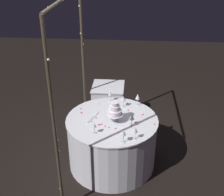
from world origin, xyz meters
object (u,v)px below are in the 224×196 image
object	(u,v)px
tiered_cake	(115,110)
wine_glass_1	(123,99)
wine_glass_3	(110,94)
wine_glass_5	(138,97)
side_table	(108,104)
cake_knife	(93,117)
wine_glass_4	(132,117)
decorative_arch	(70,68)
wine_glass_2	(135,130)
main_table	(112,142)
wine_glass_6	(123,133)
wine_glass_0	(94,126)

from	to	relation	value
tiered_cake	wine_glass_1	distance (m)	0.40
wine_glass_3	wine_glass_5	xyz separation A→B (m)	(-0.10, -0.40, 0.01)
side_table	cake_knife	distance (m)	1.11
wine_glass_1	wine_glass_4	size ratio (longest dim) A/B	1.01
decorative_arch	side_table	world-z (taller)	decorative_arch
decorative_arch	wine_glass_2	distance (m)	1.08
wine_glass_2	wine_glass_4	xyz separation A→B (m)	(0.28, 0.04, 0.00)
decorative_arch	wine_glass_2	bearing A→B (deg)	-116.98
wine_glass_4	decorative_arch	bearing A→B (deg)	80.62
wine_glass_5	wine_glass_1	bearing A→B (deg)	105.27
decorative_arch	cake_knife	world-z (taller)	decorative_arch
cake_knife	decorative_arch	bearing A→B (deg)	96.73
decorative_arch	side_table	xyz separation A→B (m)	(1.07, -0.36, -1.09)
wine_glass_2	wine_glass_4	bearing A→B (deg)	8.44
decorative_arch	tiered_cake	distance (m)	0.77
main_table	cake_knife	bearing A→B (deg)	83.32
decorative_arch	wine_glass_6	distance (m)	1.01
wine_glass_2	main_table	bearing A→B (deg)	36.08
wine_glass_0	wine_glass_6	bearing A→B (deg)	-113.21
wine_glass_0	wine_glass_5	world-z (taller)	wine_glass_5
main_table	wine_glass_1	world-z (taller)	wine_glass_1
wine_glass_0	wine_glass_1	distance (m)	0.75
wine_glass_4	cake_knife	size ratio (longest dim) A/B	0.59
main_table	wine_glass_2	world-z (taller)	wine_glass_2
decorative_arch	wine_glass_3	distance (m)	0.89
wine_glass_0	decorative_arch	bearing A→B (deg)	43.60
decorative_arch	main_table	xyz separation A→B (m)	(0.00, -0.51, -1.07)
wine_glass_1	wine_glass_2	size ratio (longest dim) A/B	1.03
tiered_cake	wine_glass_3	xyz separation A→B (m)	(0.54, 0.10, -0.04)
decorative_arch	wine_glass_1	size ratio (longest dim) A/B	13.55
wine_glass_3	wine_glass_1	bearing A→B (deg)	-127.65
wine_glass_1	wine_glass_3	size ratio (longest dim) A/B	1.01
wine_glass_4	wine_glass_1	bearing A→B (deg)	15.12
decorative_arch	wine_glass_5	world-z (taller)	decorative_arch
tiered_cake	side_table	bearing A→B (deg)	9.38
tiered_cake	wine_glass_0	xyz separation A→B (m)	(-0.29, 0.23, -0.05)
decorative_arch	cake_knife	distance (m)	0.75
wine_glass_0	wine_glass_4	world-z (taller)	wine_glass_4
decorative_arch	wine_glass_3	size ratio (longest dim) A/B	13.68
wine_glass_2	cake_knife	size ratio (longest dim) A/B	0.58
side_table	wine_glass_0	bearing A→B (deg)	178.33
wine_glass_0	cake_knife	xyz separation A→B (m)	(0.36, 0.06, -0.11)
side_table	wine_glass_3	size ratio (longest dim) A/B	4.17
wine_glass_4	cake_knife	distance (m)	0.54
decorative_arch	wine_glass_4	distance (m)	0.97
tiered_cake	wine_glass_2	bearing A→B (deg)	-144.21
tiered_cake	wine_glass_1	size ratio (longest dim) A/B	1.70
wine_glass_2	wine_glass_6	distance (m)	0.15
cake_knife	wine_glass_3	bearing A→B (deg)	-21.42
side_table	wine_glass_4	xyz separation A→B (m)	(-1.20, -0.41, 0.50)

